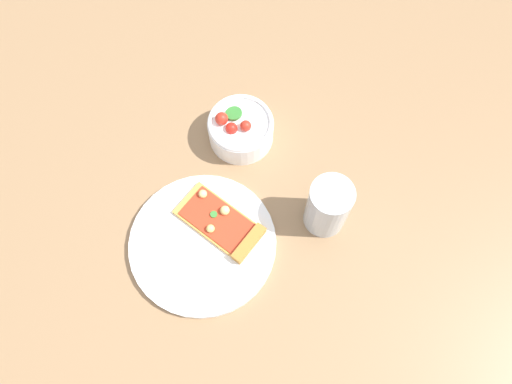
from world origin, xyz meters
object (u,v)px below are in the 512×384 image
Objects in this scene: pizza_slice_main at (224,224)px; plate at (203,243)px; salad_bowl at (240,129)px; soda_glass at (328,207)px.

plate is at bearing 61.65° from pizza_slice_main.
salad_bowl is 1.03× the size of soda_glass.
soda_glass is at bearing 153.90° from salad_bowl.
pizza_slice_main is at bearing 27.63° from soda_glass.
soda_glass reaches higher than salad_bowl.
salad_bowl reaches higher than pizza_slice_main.
salad_bowl is at bearing -84.85° from plate.
soda_glass is (-0.16, -0.09, 0.04)m from pizza_slice_main.
pizza_slice_main reaches higher than plate.
plate is at bearing 95.15° from salad_bowl.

